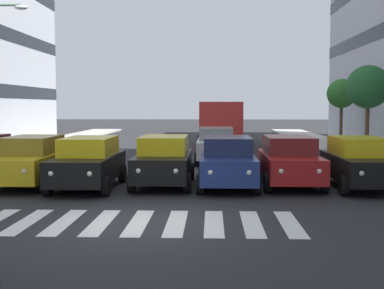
% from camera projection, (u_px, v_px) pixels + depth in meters
% --- Properties ---
extents(ground_plane, '(180.00, 180.00, 0.00)m').
position_uv_depth(ground_plane, '(139.00, 223.00, 12.28)').
color(ground_plane, '#262628').
extents(crosswalk_markings, '(7.65, 2.80, 0.01)m').
position_uv_depth(crosswalk_markings, '(139.00, 222.00, 12.28)').
color(crosswalk_markings, silver).
rests_on(crosswalk_markings, ground_plane).
extents(car_0, '(2.02, 4.44, 1.72)m').
position_uv_depth(car_0, '(360.00, 162.00, 17.31)').
color(car_0, black).
rests_on(car_0, ground_plane).
extents(car_1, '(2.02, 4.44, 1.72)m').
position_uv_depth(car_1, '(289.00, 161.00, 17.82)').
color(car_1, maroon).
rests_on(car_1, ground_plane).
extents(car_2, '(2.02, 4.44, 1.72)m').
position_uv_depth(car_2, '(227.00, 161.00, 17.53)').
color(car_2, navy).
rests_on(car_2, ground_plane).
extents(car_3, '(2.02, 4.44, 1.72)m').
position_uv_depth(car_3, '(164.00, 160.00, 17.90)').
color(car_3, black).
rests_on(car_3, ground_plane).
extents(car_4, '(2.02, 4.44, 1.72)m').
position_uv_depth(car_4, '(88.00, 162.00, 17.26)').
color(car_4, black).
rests_on(car_4, ground_plane).
extents(car_5, '(2.02, 4.44, 1.72)m').
position_uv_depth(car_5, '(31.00, 160.00, 17.83)').
color(car_5, gold).
rests_on(car_5, ground_plane).
extents(car_row2_0, '(2.02, 4.44, 1.72)m').
position_uv_depth(car_row2_0, '(216.00, 145.00, 24.99)').
color(car_row2_0, silver).
rests_on(car_row2_0, ground_plane).
extents(bus_behind_traffic, '(2.78, 10.50, 3.00)m').
position_uv_depth(bus_behind_traffic, '(220.00, 119.00, 34.27)').
color(bus_behind_traffic, red).
rests_on(bus_behind_traffic, ground_plane).
extents(street_tree_2, '(2.30, 2.30, 4.78)m').
position_uv_depth(street_tree_2, '(368.00, 87.00, 27.24)').
color(street_tree_2, '#513823').
rests_on(street_tree_2, sidewalk_left).
extents(street_tree_3, '(1.86, 1.86, 4.33)m').
position_uv_depth(street_tree_3, '(342.00, 94.00, 32.70)').
color(street_tree_3, '#513823').
rests_on(street_tree_3, sidewalk_left).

